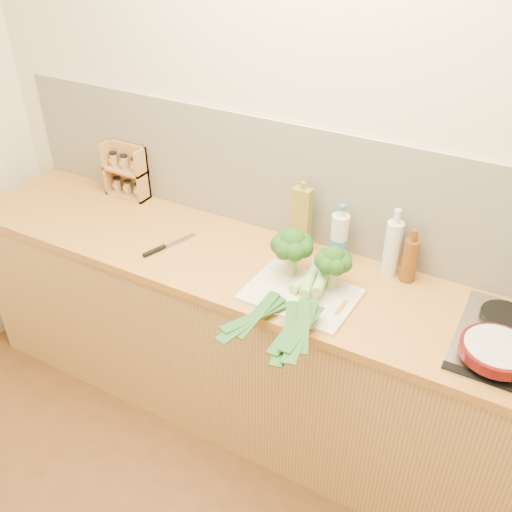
{
  "coord_description": "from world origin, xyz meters",
  "views": [
    {
      "loc": [
        0.86,
        -0.57,
        2.29
      ],
      "look_at": [
        -0.07,
        1.1,
        1.02
      ],
      "focal_mm": 40.0,
      "sensor_mm": 36.0,
      "label": 1
    }
  ],
  "objects_px": {
    "spice_rack": "(128,174)",
    "chefs_knife": "(161,248)",
    "skillet": "(498,350)",
    "chopping_board": "(301,294)"
  },
  "relations": [
    {
      "from": "spice_rack",
      "to": "chefs_knife",
      "type": "bearing_deg",
      "value": -37.17
    },
    {
      "from": "chefs_knife",
      "to": "spice_rack",
      "type": "relative_size",
      "value": 1.0
    },
    {
      "from": "chefs_knife",
      "to": "skillet",
      "type": "relative_size",
      "value": 0.78
    },
    {
      "from": "chopping_board",
      "to": "skillet",
      "type": "height_order",
      "value": "skillet"
    },
    {
      "from": "chopping_board",
      "to": "spice_rack",
      "type": "bearing_deg",
      "value": 165.58
    },
    {
      "from": "chefs_knife",
      "to": "skillet",
      "type": "bearing_deg",
      "value": 16.99
    },
    {
      "from": "chopping_board",
      "to": "spice_rack",
      "type": "relative_size",
      "value": 1.54
    },
    {
      "from": "chopping_board",
      "to": "skillet",
      "type": "xyz_separation_m",
      "value": [
        0.74,
        -0.02,
        0.05
      ]
    },
    {
      "from": "chefs_knife",
      "to": "chopping_board",
      "type": "bearing_deg",
      "value": 17.88
    },
    {
      "from": "chopping_board",
      "to": "spice_rack",
      "type": "height_order",
      "value": "spice_rack"
    }
  ]
}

